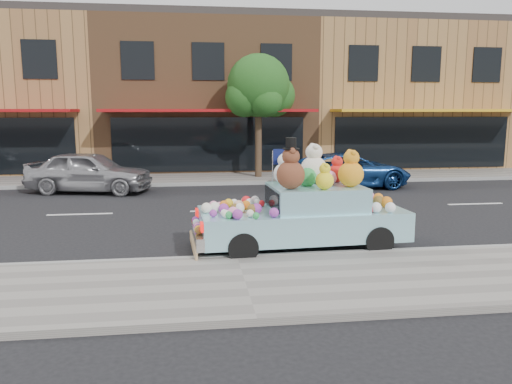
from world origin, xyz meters
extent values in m
plane|color=black|center=(0.00, 0.00, 0.00)|extent=(120.00, 120.00, 0.00)
cube|color=gray|center=(0.00, -6.50, 0.06)|extent=(60.00, 3.00, 0.12)
cube|color=gray|center=(0.00, 6.50, 0.06)|extent=(60.00, 3.00, 0.12)
cube|color=gray|center=(0.00, -5.00, 0.07)|extent=(60.00, 0.12, 0.13)
cube|color=gray|center=(0.00, 5.00, 0.07)|extent=(60.00, 0.12, 0.13)
cube|color=olive|center=(-10.00, 12.00, 3.50)|extent=(10.00, 8.00, 7.00)
cube|color=black|center=(-7.00, 7.98, 5.00)|extent=(1.40, 0.06, 1.60)
cube|color=brown|center=(0.00, 12.00, 3.50)|extent=(10.00, 8.00, 7.00)
cube|color=#332D2B|center=(0.00, 12.00, 7.15)|extent=(10.00, 8.00, 0.30)
cube|color=black|center=(0.00, 7.98, 1.40)|extent=(8.50, 0.06, 2.40)
cube|color=maroon|center=(0.00, 7.10, 2.90)|extent=(9.00, 1.80, 0.12)
cube|color=black|center=(-3.00, 7.98, 5.00)|extent=(1.40, 0.06, 1.60)
cube|color=black|center=(0.00, 7.98, 5.00)|extent=(1.40, 0.06, 1.60)
cube|color=black|center=(3.00, 7.98, 5.00)|extent=(1.40, 0.06, 1.60)
cube|color=olive|center=(10.00, 12.00, 3.50)|extent=(10.00, 8.00, 7.00)
cube|color=#332D2B|center=(10.00, 12.00, 7.15)|extent=(10.00, 8.00, 0.30)
cube|color=black|center=(10.00, 7.98, 1.40)|extent=(8.50, 0.06, 2.40)
cube|color=gold|center=(10.00, 7.10, 2.90)|extent=(9.00, 1.80, 0.12)
cube|color=black|center=(7.00, 7.98, 5.00)|extent=(1.40, 0.06, 1.60)
cube|color=black|center=(10.00, 7.98, 5.00)|extent=(1.40, 0.06, 1.60)
cube|color=black|center=(13.00, 7.98, 5.00)|extent=(1.40, 0.06, 1.60)
cylinder|color=#38281C|center=(2.00, 6.50, 1.60)|extent=(0.28, 0.28, 3.20)
sphere|color=#194915|center=(2.00, 6.50, 3.92)|extent=(2.60, 2.60, 2.60)
sphere|color=#194915|center=(2.70, 6.80, 3.52)|extent=(1.80, 1.80, 1.80)
sphere|color=#194915|center=(1.40, 6.30, 3.42)|extent=(1.60, 1.60, 1.60)
sphere|color=#194915|center=(2.20, 5.90, 3.32)|extent=(1.40, 1.40, 1.40)
sphere|color=#194915|center=(1.70, 7.10, 3.62)|extent=(1.60, 1.60, 1.60)
imported|color=#A1A1A5|center=(-4.44, 3.91, 0.75)|extent=(4.67, 2.70, 1.49)
imported|color=navy|center=(5.06, 3.79, 0.66)|extent=(4.93, 2.63, 1.32)
cylinder|color=black|center=(2.91, -4.93, 0.30)|extent=(0.61, 0.23, 0.60)
cylinder|color=black|center=(2.82, -3.38, 0.30)|extent=(0.61, 0.23, 0.60)
cylinder|color=black|center=(0.11, -5.09, 0.30)|extent=(0.61, 0.23, 0.60)
cylinder|color=black|center=(0.02, -3.53, 0.30)|extent=(0.61, 0.23, 0.60)
cube|color=#98D5E2|center=(1.47, -4.23, 0.55)|extent=(4.39, 1.94, 0.60)
cube|color=#98D5E2|center=(1.77, -4.22, 1.10)|extent=(1.98, 1.60, 0.50)
cube|color=silver|center=(-0.75, -4.36, 0.40)|extent=(0.26, 1.79, 0.26)
cube|color=red|center=(-0.66, -5.03, 0.72)|extent=(0.08, 0.28, 0.16)
cube|color=red|center=(-0.74, -3.68, 0.72)|extent=(0.08, 0.28, 0.16)
cube|color=black|center=(0.82, -4.27, 1.10)|extent=(0.11, 1.30, 0.40)
sphere|color=#5D2D1A|center=(1.14, -4.60, 1.64)|extent=(0.58, 0.58, 0.58)
sphere|color=#5D2D1A|center=(1.14, -4.60, 2.01)|extent=(0.36, 0.36, 0.36)
sphere|color=#5D2D1A|center=(1.14, -4.73, 2.13)|extent=(0.14, 0.14, 0.14)
sphere|color=#5D2D1A|center=(1.14, -4.48, 2.13)|extent=(0.14, 0.14, 0.14)
cylinder|color=black|center=(1.14, -4.60, 2.16)|extent=(0.34, 0.34, 0.02)
cylinder|color=black|center=(1.14, -4.60, 2.27)|extent=(0.22, 0.22, 0.22)
sphere|color=beige|center=(1.80, -3.86, 1.65)|extent=(0.59, 0.59, 0.59)
sphere|color=beige|center=(1.80, -3.86, 2.03)|extent=(0.37, 0.37, 0.37)
sphere|color=beige|center=(1.80, -3.99, 2.14)|extent=(0.14, 0.14, 0.14)
sphere|color=beige|center=(1.80, -3.74, 2.14)|extent=(0.14, 0.14, 0.14)
sphere|color=orange|center=(2.43, -4.48, 1.61)|extent=(0.53, 0.53, 0.53)
sphere|color=orange|center=(2.43, -4.48, 1.96)|extent=(0.33, 0.33, 0.33)
sphere|color=orange|center=(2.43, -4.59, 2.06)|extent=(0.12, 0.12, 0.12)
sphere|color=orange|center=(2.43, -4.36, 2.06)|extent=(0.12, 0.12, 0.12)
sphere|color=red|center=(2.34, -3.78, 1.55)|extent=(0.40, 0.40, 0.40)
sphere|color=red|center=(2.34, -3.78, 1.80)|extent=(0.25, 0.25, 0.25)
sphere|color=red|center=(2.34, -3.87, 1.88)|extent=(0.09, 0.09, 0.09)
sphere|color=red|center=(2.34, -3.70, 1.88)|extent=(0.09, 0.09, 0.09)
sphere|color=silver|center=(1.14, -3.80, 1.57)|extent=(0.44, 0.44, 0.44)
sphere|color=silver|center=(1.14, -3.80, 1.85)|extent=(0.27, 0.27, 0.27)
sphere|color=silver|center=(1.14, -3.90, 1.94)|extent=(0.10, 0.10, 0.10)
sphere|color=silver|center=(1.14, -3.71, 1.94)|extent=(0.10, 0.10, 0.10)
sphere|color=yellow|center=(1.80, -4.77, 1.53)|extent=(0.37, 0.37, 0.37)
sphere|color=yellow|center=(1.80, -4.77, 1.77)|extent=(0.23, 0.23, 0.23)
sphere|color=yellow|center=(1.80, -4.85, 1.84)|extent=(0.09, 0.09, 0.09)
sphere|color=yellow|center=(1.80, -4.69, 1.84)|extent=(0.09, 0.09, 0.09)
sphere|color=#258B3E|center=(1.57, -4.23, 1.53)|extent=(0.40, 0.40, 0.40)
sphere|color=pink|center=(2.06, -4.15, 1.50)|extent=(0.32, 0.32, 0.32)
sphere|color=pink|center=(-0.05, -4.88, 0.96)|extent=(0.22, 0.22, 0.22)
sphere|color=orange|center=(-0.06, -3.87, 0.95)|extent=(0.20, 0.20, 0.20)
sphere|color=red|center=(-0.08, -3.85, 0.94)|extent=(0.18, 0.18, 0.18)
sphere|color=pink|center=(-0.26, -3.90, 0.92)|extent=(0.14, 0.14, 0.14)
sphere|color=beige|center=(-0.19, -4.90, 0.93)|extent=(0.16, 0.16, 0.16)
sphere|color=orange|center=(0.14, -4.42, 0.94)|extent=(0.18, 0.18, 0.18)
sphere|color=#258B3E|center=(0.11, -4.08, 0.93)|extent=(0.17, 0.17, 0.17)
sphere|color=beige|center=(-0.38, -4.33, 0.96)|extent=(0.22, 0.22, 0.22)
sphere|color=silver|center=(0.54, -3.59, 0.95)|extent=(0.20, 0.20, 0.20)
sphere|color=brown|center=(0.03, -4.40, 0.95)|extent=(0.19, 0.19, 0.19)
sphere|color=pink|center=(-0.39, -4.06, 0.95)|extent=(0.19, 0.19, 0.19)
sphere|color=silver|center=(0.57, -3.77, 0.93)|extent=(0.16, 0.16, 0.16)
sphere|color=red|center=(0.18, -4.23, 0.92)|extent=(0.13, 0.13, 0.13)
sphere|color=#9B7655|center=(0.32, -3.63, 0.94)|extent=(0.19, 0.19, 0.19)
sphere|color=#872D8A|center=(0.02, -5.05, 0.95)|extent=(0.20, 0.20, 0.20)
sphere|color=#872D8A|center=(-0.21, -4.46, 0.95)|extent=(0.21, 0.21, 0.21)
sphere|color=#D16713|center=(-0.17, -3.97, 0.94)|extent=(0.18, 0.18, 0.18)
sphere|color=beige|center=(-0.55, -4.37, 0.96)|extent=(0.22, 0.22, 0.22)
sphere|color=#872D8A|center=(-0.44, -4.76, 0.93)|extent=(0.15, 0.15, 0.15)
sphere|color=#258B3E|center=(-0.14, -4.96, 0.92)|extent=(0.15, 0.15, 0.15)
sphere|color=red|center=(0.66, -3.82, 0.92)|extent=(0.14, 0.14, 0.14)
sphere|color=#9B7655|center=(0.37, -3.57, 0.92)|extent=(0.15, 0.15, 0.15)
sphere|color=#258B3E|center=(0.37, -5.06, 0.92)|extent=(0.14, 0.14, 0.14)
sphere|color=#872D8A|center=(0.45, -4.56, 0.96)|extent=(0.21, 0.21, 0.21)
sphere|color=brown|center=(0.36, -4.57, 0.95)|extent=(0.20, 0.20, 0.20)
sphere|color=silver|center=(0.12, -4.44, 0.95)|extent=(0.20, 0.20, 0.20)
sphere|color=silver|center=(0.40, -3.81, 0.94)|extent=(0.18, 0.18, 0.18)
sphere|color=#872D8A|center=(0.74, -4.96, 0.95)|extent=(0.19, 0.19, 0.19)
sphere|color=#D16713|center=(0.28, -4.12, 0.95)|extent=(0.20, 0.20, 0.20)
sphere|color=#D16713|center=(-0.38, -4.24, 0.95)|extent=(0.20, 0.20, 0.20)
sphere|color=red|center=(0.34, -3.69, 0.96)|extent=(0.22, 0.22, 0.22)
sphere|color=silver|center=(-0.22, -4.76, 0.92)|extent=(0.15, 0.15, 0.15)
sphere|color=beige|center=(0.06, -3.59, 0.92)|extent=(0.13, 0.13, 0.13)
sphere|color=silver|center=(0.06, -3.77, 0.93)|extent=(0.17, 0.17, 0.17)
sphere|color=beige|center=(0.28, -4.87, 0.93)|extent=(0.15, 0.15, 0.15)
sphere|color=#D8A88C|center=(0.12, -4.26, 0.97)|extent=(0.22, 0.22, 0.22)
sphere|color=orange|center=(-0.73, -4.80, 0.61)|extent=(0.17, 0.17, 0.17)
sphere|color=#872D8A|center=(-0.74, -4.57, 0.60)|extent=(0.14, 0.14, 0.14)
sphere|color=brown|center=(-0.76, -4.13, 0.60)|extent=(0.13, 0.13, 0.13)
sphere|color=#872D8A|center=(-0.78, -3.85, 0.60)|extent=(0.15, 0.15, 0.15)
sphere|color=brown|center=(-0.72, -4.85, 0.61)|extent=(0.15, 0.15, 0.15)
sphere|color=silver|center=(-0.76, -4.13, 0.61)|extent=(0.15, 0.15, 0.15)
sphere|color=#872D8A|center=(-0.74, -4.48, 0.61)|extent=(0.16, 0.16, 0.16)
sphere|color=pink|center=(-0.74, -4.51, 0.61)|extent=(0.16, 0.16, 0.16)
sphere|color=brown|center=(3.15, -4.23, 0.98)|extent=(0.25, 0.25, 0.25)
sphere|color=#D16713|center=(2.75, -3.71, 0.97)|extent=(0.24, 0.24, 0.24)
sphere|color=silver|center=(3.18, -4.82, 0.96)|extent=(0.22, 0.22, 0.22)
sphere|color=#D16713|center=(3.32, -3.77, 0.96)|extent=(0.23, 0.23, 0.23)
sphere|color=silver|center=(2.89, -4.79, 0.96)|extent=(0.22, 0.22, 0.22)
sphere|color=pink|center=(3.22, -3.47, 0.96)|extent=(0.23, 0.23, 0.23)
sphere|color=#D16713|center=(3.29, -4.33, 0.97)|extent=(0.25, 0.25, 0.25)
sphere|color=red|center=(2.80, -4.75, 0.94)|extent=(0.18, 0.18, 0.18)
cylinder|color=#997A54|center=(-0.78, -5.21, 0.17)|extent=(0.06, 0.06, 0.17)
sphere|color=#997A54|center=(-0.78, -5.21, 0.26)|extent=(0.07, 0.07, 0.07)
cylinder|color=#997A54|center=(-0.79, -5.12, 0.17)|extent=(0.06, 0.06, 0.17)
sphere|color=#997A54|center=(-0.79, -5.12, 0.26)|extent=(0.07, 0.07, 0.07)
cylinder|color=#997A54|center=(-0.79, -5.03, 0.17)|extent=(0.06, 0.06, 0.17)
sphere|color=#997A54|center=(-0.79, -5.03, 0.26)|extent=(0.07, 0.07, 0.07)
cylinder|color=#997A54|center=(-0.80, -4.94, 0.17)|extent=(0.06, 0.06, 0.17)
sphere|color=#997A54|center=(-0.80, -4.94, 0.26)|extent=(0.07, 0.07, 0.07)
cylinder|color=#997A54|center=(-0.80, -4.85, 0.17)|extent=(0.06, 0.06, 0.17)
sphere|color=#997A54|center=(-0.80, -4.85, 0.26)|extent=(0.07, 0.07, 0.07)
cylinder|color=#997A54|center=(-0.81, -4.77, 0.17)|extent=(0.06, 0.06, 0.17)
sphere|color=#997A54|center=(-0.81, -4.77, 0.26)|extent=(0.07, 0.07, 0.07)
cylinder|color=#997A54|center=(-0.81, -4.68, 0.17)|extent=(0.06, 0.06, 0.17)
sphere|color=#997A54|center=(-0.81, -4.68, 0.26)|extent=(0.07, 0.07, 0.07)
cylinder|color=#997A54|center=(-0.82, -4.59, 0.17)|extent=(0.06, 0.06, 0.17)
sphere|color=#997A54|center=(-0.82, -4.59, 0.26)|extent=(0.07, 0.07, 0.07)
cylinder|color=#997A54|center=(-0.82, -4.50, 0.17)|extent=(0.06, 0.06, 0.17)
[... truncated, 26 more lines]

